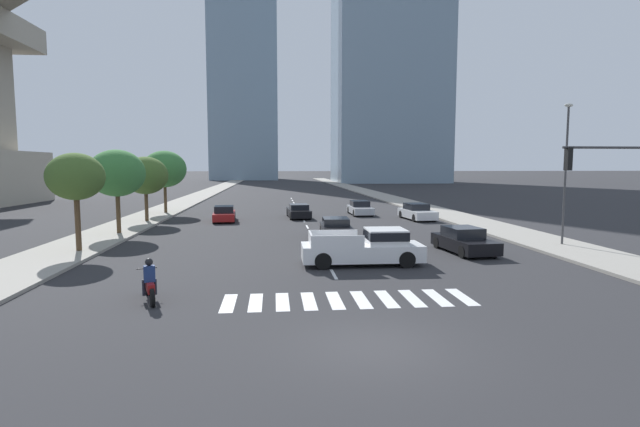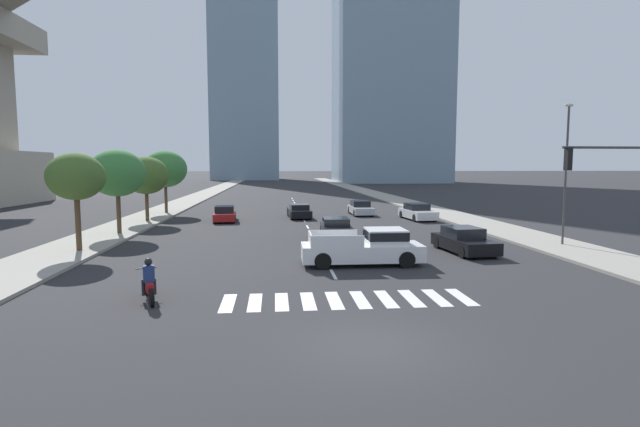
% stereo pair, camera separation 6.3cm
% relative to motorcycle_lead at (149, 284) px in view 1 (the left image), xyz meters
% --- Properties ---
extents(ground_plane, '(800.00, 800.00, 0.00)m').
position_rel_motorcycle_lead_xyz_m(ground_plane, '(6.76, -4.86, -0.58)').
color(ground_plane, '#28282B').
extents(sidewalk_east, '(4.00, 260.00, 0.15)m').
position_rel_motorcycle_lead_xyz_m(sidewalk_east, '(20.30, 25.14, -0.51)').
color(sidewalk_east, gray).
rests_on(sidewalk_east, ground).
extents(sidewalk_west, '(4.00, 260.00, 0.15)m').
position_rel_motorcycle_lead_xyz_m(sidewalk_west, '(-6.79, 25.14, -0.51)').
color(sidewalk_west, gray).
rests_on(sidewalk_west, ground).
extents(crosswalk_near, '(8.55, 2.22, 0.01)m').
position_rel_motorcycle_lead_xyz_m(crosswalk_near, '(6.76, -0.57, -0.58)').
color(crosswalk_near, silver).
rests_on(crosswalk_near, ground).
extents(lane_divider_center, '(0.14, 50.00, 0.01)m').
position_rel_motorcycle_lead_xyz_m(lane_divider_center, '(6.76, 27.43, -0.58)').
color(lane_divider_center, silver).
rests_on(lane_divider_center, ground).
extents(motorcycle_lead, '(1.03, 2.15, 1.49)m').
position_rel_motorcycle_lead_xyz_m(motorcycle_lead, '(0.00, 0.00, 0.00)').
color(motorcycle_lead, black).
rests_on(motorcycle_lead, ground).
extents(pickup_truck, '(5.60, 2.11, 1.67)m').
position_rel_motorcycle_lead_xyz_m(pickup_truck, '(8.59, 5.26, 0.23)').
color(pickup_truck, silver).
rests_on(pickup_truck, ground).
extents(sedan_black_0, '(2.28, 4.56, 1.33)m').
position_rel_motorcycle_lead_xyz_m(sedan_black_0, '(14.31, 7.93, 0.03)').
color(sedan_black_0, black).
rests_on(sedan_black_0, ground).
extents(sedan_red_1, '(2.00, 4.45, 1.29)m').
position_rel_motorcycle_lead_xyz_m(sedan_red_1, '(0.16, 23.80, 0.01)').
color(sedan_red_1, maroon).
rests_on(sedan_red_1, ground).
extents(sedan_white_2, '(2.28, 4.77, 1.37)m').
position_rel_motorcycle_lead_xyz_m(sedan_white_2, '(16.46, 23.49, 0.05)').
color(sedan_white_2, silver).
rests_on(sedan_white_2, ground).
extents(sedan_silver_3, '(1.89, 4.50, 1.31)m').
position_rel_motorcycle_lead_xyz_m(sedan_silver_3, '(12.35, 28.03, 0.02)').
color(sedan_silver_3, '#B7BABF').
rests_on(sedan_silver_3, ground).
extents(sedan_black_4, '(2.03, 4.62, 1.29)m').
position_rel_motorcycle_lead_xyz_m(sedan_black_4, '(8.16, 13.46, 0.02)').
color(sedan_black_4, black).
rests_on(sedan_black_4, ground).
extents(sedan_black_5, '(2.03, 4.75, 1.23)m').
position_rel_motorcycle_lead_xyz_m(sedan_black_5, '(6.45, 25.85, -0.01)').
color(sedan_black_5, black).
rests_on(sedan_black_5, ground).
extents(traffic_signal_near, '(4.17, 0.28, 5.56)m').
position_rel_motorcycle_lead_xyz_m(traffic_signal_near, '(17.94, 1.43, 3.37)').
color(traffic_signal_near, '#333335').
rests_on(traffic_signal_near, sidewalk_east).
extents(street_lamp_east, '(0.50, 0.24, 7.89)m').
position_rel_motorcycle_lead_xyz_m(street_lamp_east, '(20.60, 9.14, 4.11)').
color(street_lamp_east, '#3F3F42').
rests_on(street_lamp_east, sidewalk_east).
extents(street_tree_nearest, '(2.89, 2.89, 5.11)m').
position_rel_motorcycle_lead_xyz_m(street_tree_nearest, '(-5.99, 9.61, 3.43)').
color(street_tree_nearest, '#4C3823').
rests_on(street_tree_nearest, sidewalk_west).
extents(street_tree_second, '(3.62, 3.62, 5.50)m').
position_rel_motorcycle_lead_xyz_m(street_tree_second, '(-5.99, 16.28, 3.52)').
color(street_tree_second, '#4C3823').
rests_on(street_tree_second, sidewalk_west).
extents(street_tree_third, '(3.55, 3.55, 5.17)m').
position_rel_motorcycle_lead_xyz_m(street_tree_third, '(-5.99, 23.41, 3.22)').
color(street_tree_third, '#4C3823').
rests_on(street_tree_third, sidewalk_west).
extents(street_tree_fourth, '(4.06, 4.06, 5.86)m').
position_rel_motorcycle_lead_xyz_m(street_tree_fourth, '(-5.99, 30.34, 3.69)').
color(street_tree_fourth, '#4C3823').
rests_on(street_tree_fourth, sidewalk_west).
extents(office_tower_center_skyline, '(29.47, 23.43, 85.39)m').
position_rel_motorcycle_lead_xyz_m(office_tower_center_skyline, '(36.19, 116.63, 37.58)').
color(office_tower_center_skyline, '#7A93A8').
rests_on(office_tower_center_skyline, ground).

